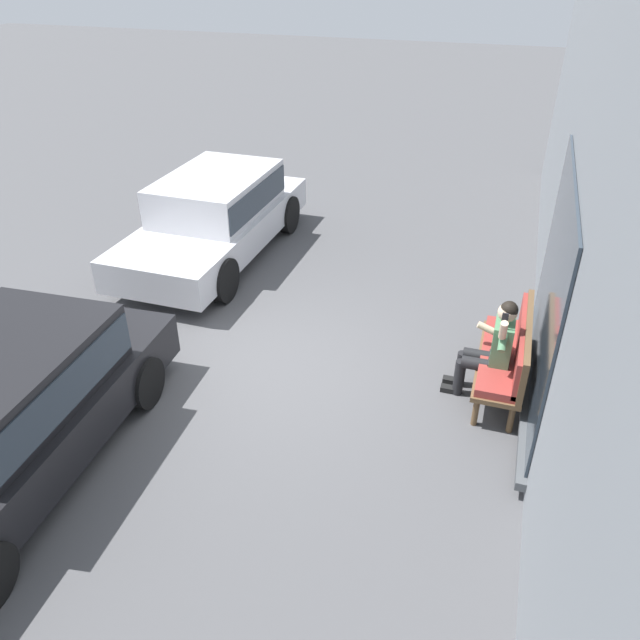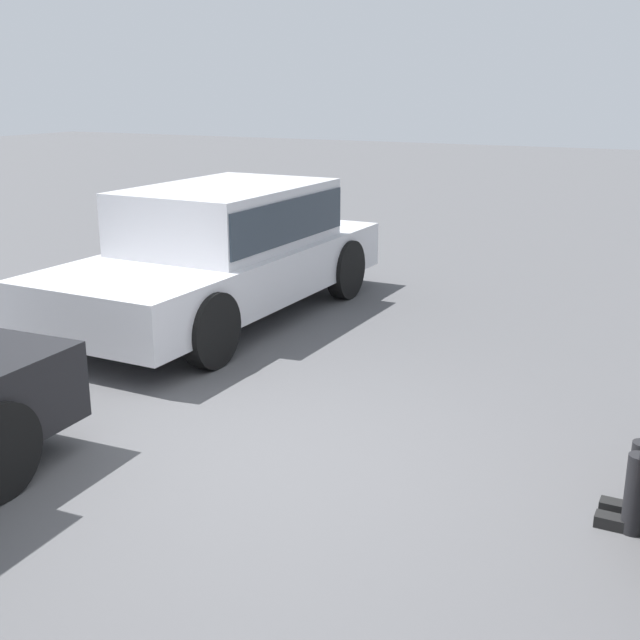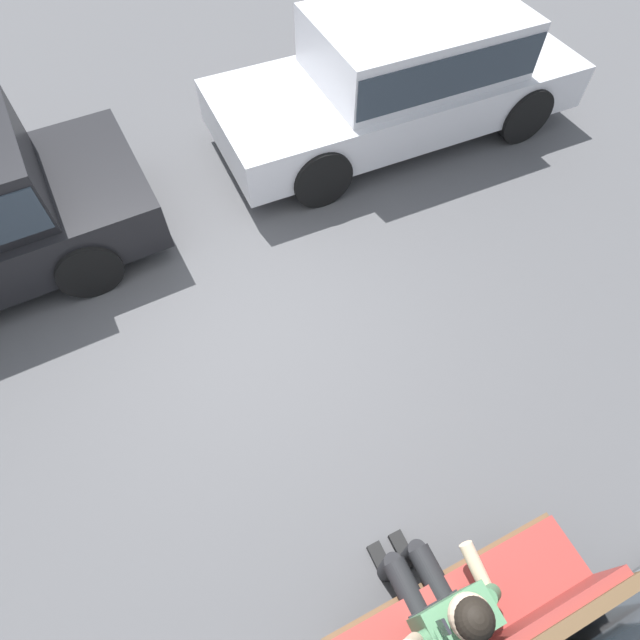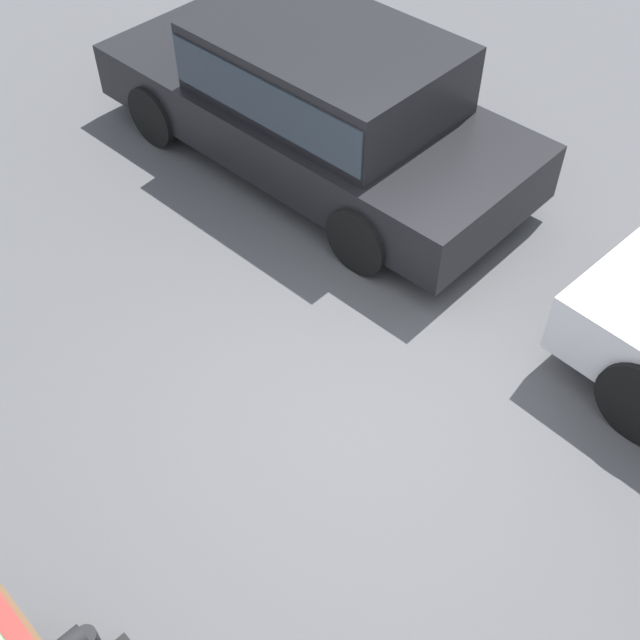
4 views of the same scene
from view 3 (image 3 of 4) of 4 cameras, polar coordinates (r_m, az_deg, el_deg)
The scene contains 4 objects.
ground_plane at distance 4.78m, azimuth -8.58°, elevation -1.41°, with size 60.00×60.00×0.00m, color #4C4C4F.
bench at distance 3.57m, azimuth 17.76°, elevation -30.80°, with size 1.71×0.55×0.97m.
person_on_phone at distance 3.39m, azimuth 13.48°, elevation -29.06°, with size 0.73×0.74×1.31m.
parked_car_near at distance 6.60m, azimuth 9.58°, elevation 26.26°, with size 4.42×1.86×1.40m.
Camera 3 is at (0.44, 2.60, 3.99)m, focal length 28.00 mm.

